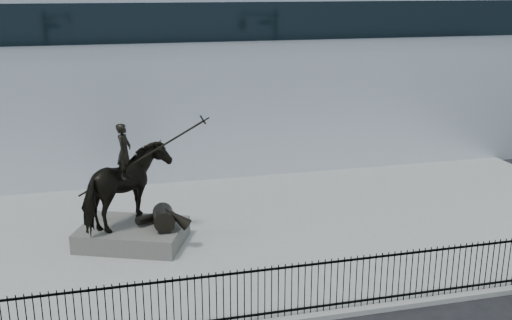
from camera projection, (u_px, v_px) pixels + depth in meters
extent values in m
cube|color=gray|center=(228.00, 235.00, 20.96)|extent=(30.00, 12.00, 0.15)
cube|color=silver|center=(178.00, 63.00, 31.80)|extent=(44.00, 14.00, 9.00)
cube|color=black|center=(272.00, 313.00, 15.55)|extent=(22.00, 0.05, 0.05)
cube|color=black|center=(273.00, 269.00, 15.20)|extent=(22.00, 0.05, 0.05)
cube|color=black|center=(272.00, 292.00, 15.38)|extent=(22.00, 0.03, 1.50)
cube|color=#4F4D48|center=(132.00, 235.00, 19.99)|extent=(4.00, 3.43, 0.63)
imported|color=black|center=(129.00, 188.00, 19.52)|extent=(3.13, 3.34, 2.69)
imported|color=black|center=(124.00, 151.00, 19.19)|extent=(0.65, 0.78, 1.82)
cylinder|color=black|center=(139.00, 160.00, 19.20)|extent=(4.02, 1.70, 2.74)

